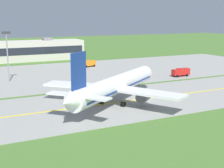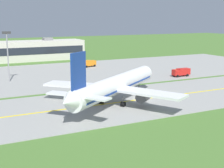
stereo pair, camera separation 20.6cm
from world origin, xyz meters
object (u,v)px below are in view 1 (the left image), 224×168
Objects in this scene: service_truck_fuel at (88,63)px; apron_light_mast at (7,50)px; service_truck_baggage at (181,72)px; airplane_lead at (115,85)px.

apron_light_mast is (-32.20, -16.52, 7.79)m from service_truck_fuel.
service_truck_fuel is at bearing 27.16° from apron_light_mast.
service_truck_baggage is 37.25m from service_truck_fuel.
airplane_lead is 2.32× the size of apron_light_mast.
airplane_lead is 5.68× the size of service_truck_baggage.
service_truck_fuel is at bearing 73.09° from airplane_lead.
apron_light_mast is (-16.10, 36.42, 5.19)m from airplane_lead.
airplane_lead reaches higher than service_truck_baggage.
apron_light_mast reaches higher than airplane_lead.
airplane_lead is 40.24m from service_truck_baggage.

